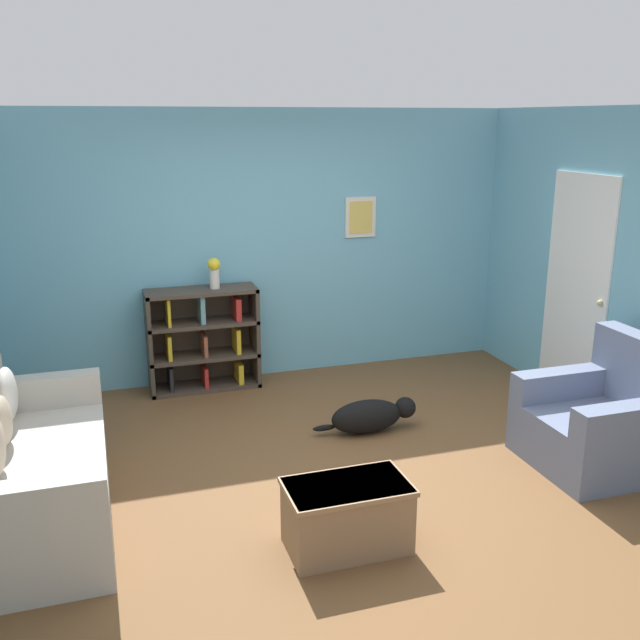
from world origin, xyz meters
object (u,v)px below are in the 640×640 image
dog (371,416)px  vase (214,271)px  coffee_table (347,514)px  bookshelf (203,339)px  couch (29,473)px  recliner_chair (603,421)px

dog → vase: size_ratio=3.08×
coffee_table → bookshelf: bearing=97.5°
couch → coffee_table: bearing=-26.1°
dog → vase: (-1.01, 1.43, 0.99)m
couch → coffee_table: (1.82, -0.89, -0.11)m
bookshelf → recliner_chair: size_ratio=1.08×
recliner_chair → coffee_table: size_ratio=1.29×
dog → coffee_table: bearing=-116.6°
couch → vase: bearing=52.6°
couch → bookshelf: (1.43, 2.06, 0.14)m
vase → dog: bearing=-54.7°
coffee_table → vase: vase is taller
dog → couch: bearing=-166.7°
coffee_table → dog: 1.67m
recliner_chair → dog: bearing=144.2°
bookshelf → coffee_table: bookshelf is taller
recliner_chair → dog: size_ratio=1.08×
dog → vase: bearing=125.3°
vase → couch: bearing=-127.4°
coffee_table → dog: size_ratio=0.83×
bookshelf → dog: (1.14, -1.45, -0.34)m
coffee_table → dog: (0.75, 1.49, -0.08)m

